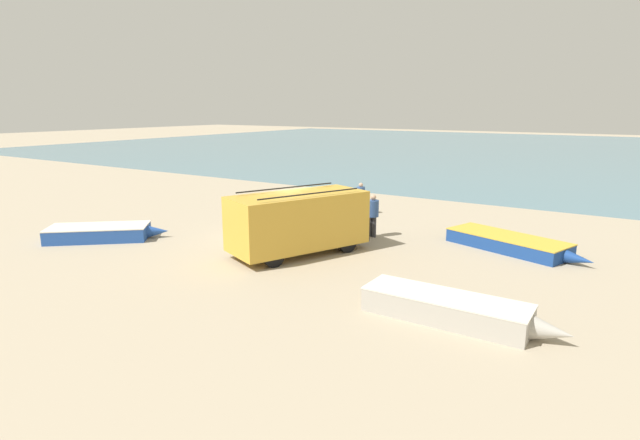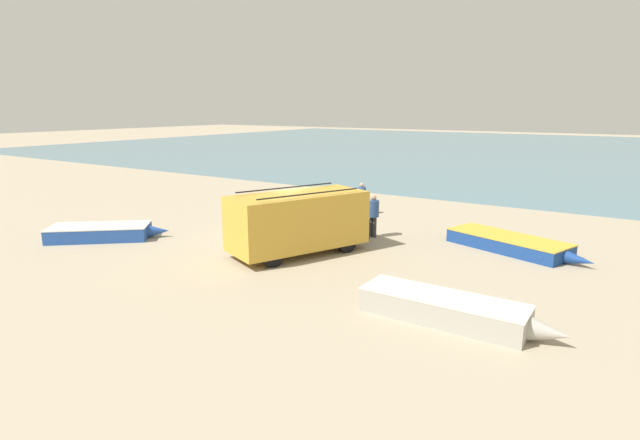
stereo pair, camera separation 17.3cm
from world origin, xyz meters
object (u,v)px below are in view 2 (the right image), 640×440
at_px(fishing_rowboat_0, 313,201).
at_px(fisherman_2, 296,203).
at_px(fisherman_1, 362,196).
at_px(parked_van, 299,221).
at_px(fishing_rowboat_3, 511,244).
at_px(fishing_rowboat_2, 103,232).
at_px(fishing_rowboat_1, 450,310).
at_px(fisherman_0, 373,212).

xyz_separation_m(fishing_rowboat_0, fisherman_2, (1.86, -4.17, 0.73)).
bearing_deg(fisherman_1, fishing_rowboat_0, 24.25).
distance_m(parked_van, fishing_rowboat_3, 8.10).
bearing_deg(fishing_rowboat_2, fishing_rowboat_3, -13.54).
height_order(fishing_rowboat_2, fisherman_1, fisherman_1).
bearing_deg(fisherman_2, parked_van, -8.18).
bearing_deg(fishing_rowboat_1, fisherman_0, 130.64).
relative_size(fishing_rowboat_2, fisherman_1, 2.67).
bearing_deg(fishing_rowboat_2, parked_van, -21.58).
distance_m(fishing_rowboat_0, fisherman_2, 4.62).
bearing_deg(fishing_rowboat_3, fisherman_0, -149.85).
bearing_deg(fisherman_1, fishing_rowboat_3, -164.88).
distance_m(parked_van, fisherman_2, 4.75).
height_order(fishing_rowboat_0, fishing_rowboat_3, fishing_rowboat_3).
bearing_deg(fishing_rowboat_0, fishing_rowboat_3, 35.08).
bearing_deg(fishing_rowboat_0, fisherman_0, 15.19).
xyz_separation_m(fishing_rowboat_0, fishing_rowboat_1, (11.47, -10.85, 0.08)).
relative_size(parked_van, fishing_rowboat_1, 1.09).
bearing_deg(fisherman_0, fishing_rowboat_0, 70.57).
xyz_separation_m(parked_van, fishing_rowboat_3, (6.54, 4.68, -0.97)).
height_order(fishing_rowboat_1, fisherman_0, fisherman_0).
bearing_deg(fishing_rowboat_3, fishing_rowboat_2, -133.80).
xyz_separation_m(fishing_rowboat_3, fisherman_1, (-7.89, 2.70, 0.69)).
relative_size(parked_van, fishing_rowboat_3, 1.01).
relative_size(fishing_rowboat_2, fisherman_0, 2.38).
bearing_deg(fishing_rowboat_2, fisherman_1, 16.27).
xyz_separation_m(parked_van, fishing_rowboat_2, (-7.94, -2.76, -0.95)).
bearing_deg(fishing_rowboat_3, fishing_rowboat_1, -69.34).
bearing_deg(fisherman_0, fishing_rowboat_1, -122.94).
relative_size(parked_van, fisherman_2, 3.38).
distance_m(fishing_rowboat_1, fisherman_0, 8.59).
xyz_separation_m(fishing_rowboat_1, fisherman_2, (-9.60, 6.68, 0.66)).
distance_m(fisherman_1, fisherman_2, 3.89).
relative_size(fishing_rowboat_2, fisherman_2, 2.61).
height_order(fishing_rowboat_0, fisherman_1, fisherman_1).
distance_m(fishing_rowboat_0, fisherman_1, 3.48).
xyz_separation_m(fishing_rowboat_2, fisherman_1, (6.58, 10.14, 0.67)).
bearing_deg(fisherman_2, fishing_rowboat_0, 159.03).
height_order(fishing_rowboat_3, fisherman_2, fisherman_2).
bearing_deg(fisherman_2, fisherman_1, 112.38).
height_order(parked_van, fishing_rowboat_0, parked_van).
bearing_deg(fishing_rowboat_1, fisherman_2, 145.47).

